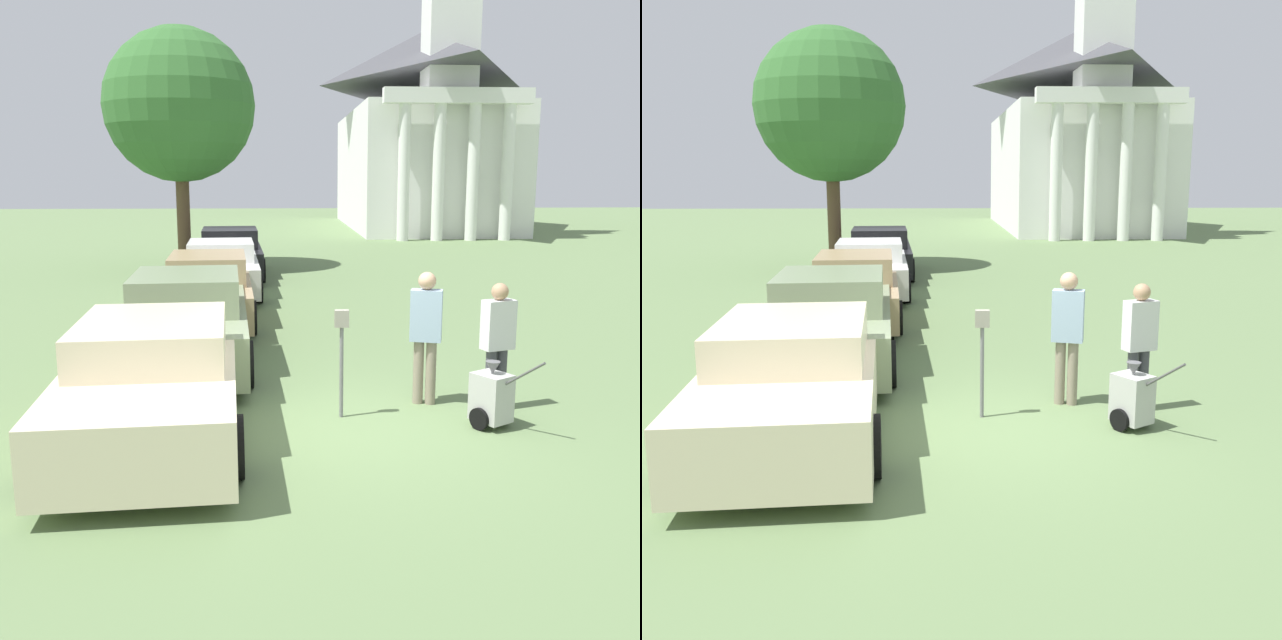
% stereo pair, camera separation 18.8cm
% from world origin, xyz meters
% --- Properties ---
extents(ground_plane, '(120.00, 120.00, 0.00)m').
position_xyz_m(ground_plane, '(0.00, 0.00, 0.00)').
color(ground_plane, '#607A4C').
extents(parked_car_cream, '(2.32, 5.37, 1.42)m').
position_xyz_m(parked_car_cream, '(-2.31, 0.17, 0.67)').
color(parked_car_cream, beige).
rests_on(parked_car_cream, ground_plane).
extents(parked_car_sage, '(2.30, 5.15, 1.53)m').
position_xyz_m(parked_car_sage, '(-2.31, 3.33, 0.71)').
color(parked_car_sage, gray).
rests_on(parked_car_sage, ground_plane).
extents(parked_car_tan, '(2.18, 5.34, 1.45)m').
position_xyz_m(parked_car_tan, '(-2.31, 6.94, 0.67)').
color(parked_car_tan, tan).
rests_on(parked_car_tan, ground_plane).
extents(parked_car_white, '(2.27, 5.11, 1.41)m').
position_xyz_m(parked_car_white, '(-2.31, 10.46, 0.67)').
color(parked_car_white, silver).
rests_on(parked_car_white, ground_plane).
extents(parked_car_black, '(2.27, 5.30, 1.48)m').
position_xyz_m(parked_car_black, '(-2.31, 13.95, 0.69)').
color(parked_car_black, black).
rests_on(parked_car_black, ground_plane).
extents(parking_meter, '(0.18, 0.09, 1.42)m').
position_xyz_m(parking_meter, '(0.00, 0.47, 0.98)').
color(parking_meter, slate).
rests_on(parking_meter, ground_plane).
extents(person_worker, '(0.46, 0.33, 1.83)m').
position_xyz_m(person_worker, '(1.19, 0.97, 1.05)').
color(person_worker, gray).
rests_on(person_worker, ground_plane).
extents(person_supervisor, '(0.47, 0.34, 1.71)m').
position_xyz_m(person_supervisor, '(2.09, 0.67, 0.98)').
color(person_supervisor, '#3F3F47').
rests_on(person_supervisor, ground_plane).
extents(equipment_cart, '(0.69, 0.94, 1.00)m').
position_xyz_m(equipment_cart, '(1.83, -0.00, 0.39)').
color(equipment_cart, '#B2B2AD').
rests_on(equipment_cart, ground_plane).
extents(church, '(8.44, 18.52, 22.10)m').
position_xyz_m(church, '(7.61, 34.42, 5.92)').
color(church, white).
rests_on(church, ground_plane).
extents(shade_tree, '(4.89, 4.89, 7.74)m').
position_xyz_m(shade_tree, '(-3.95, 15.78, 5.28)').
color(shade_tree, brown).
rests_on(shade_tree, ground_plane).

